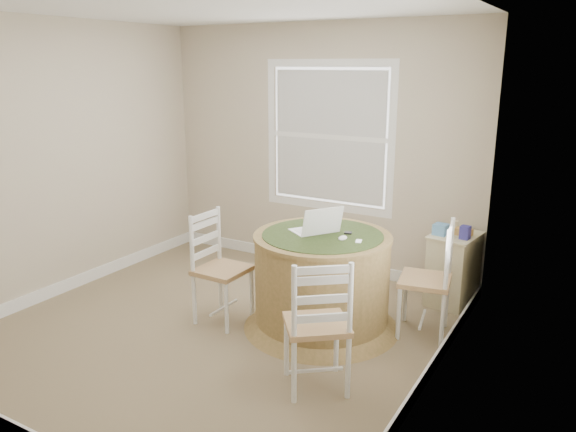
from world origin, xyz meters
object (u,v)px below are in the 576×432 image
Objects in this scene: chair_right at (425,280)px; corner_chest at (453,269)px; chair_left at (222,269)px; chair_near at (317,324)px; laptop at (316,228)px; round_table at (322,277)px.

corner_chest is at bearing 166.15° from chair_right.
chair_left and chair_near have the same top height.
laptop is 0.70× the size of corner_chest.
chair_right is at bearing -66.83° from chair_left.
laptop reaches higher than round_table.
corner_chest is (0.83, 1.06, -0.11)m from round_table.
round_table is at bearing -103.85° from chair_near.
chair_near reaches higher than corner_chest.
round_table is 1.40× the size of chair_left.
chair_right is (0.79, 0.32, 0.03)m from round_table.
chair_near is 1.23m from chair_right.
chair_left is 1.00× the size of chair_right.
corner_chest is (1.62, 1.39, -0.14)m from chair_left.
round_table is at bearing -66.44° from chair_left.
chair_near is at bearing 61.95° from laptop.
chair_left and chair_right have the same top height.
laptop reaches higher than chair_right.
chair_right is 1.41× the size of corner_chest.
laptop is at bearing -62.14° from chair_left.
chair_left is at bearing -78.03° from chair_right.
corner_chest is at bearing -141.63° from chair_near.
chair_right reaches higher than round_table.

